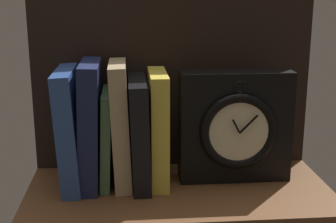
% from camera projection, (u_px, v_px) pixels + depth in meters
% --- Properties ---
extents(ground_plane, '(0.57, 0.27, 0.03)m').
position_uv_depth(ground_plane, '(179.00, 194.00, 0.91)').
color(ground_plane, brown).
extents(back_panel, '(0.57, 0.01, 0.39)m').
position_uv_depth(back_panel, '(173.00, 73.00, 0.98)').
color(back_panel, black).
rests_on(back_panel, ground_plane).
extents(book_blue_modern, '(0.04, 0.16, 0.22)m').
position_uv_depth(book_blue_modern, '(70.00, 128.00, 0.90)').
color(book_blue_modern, '#2D4C8E').
rests_on(book_blue_modern, ground_plane).
extents(book_navy_bierce, '(0.04, 0.15, 0.24)m').
position_uv_depth(book_navy_bierce, '(90.00, 124.00, 0.90)').
color(book_navy_bierce, '#192147').
rests_on(book_navy_bierce, ground_plane).
extents(book_green_romantic, '(0.03, 0.13, 0.18)m').
position_uv_depth(book_green_romantic, '(106.00, 138.00, 0.91)').
color(book_green_romantic, '#476B44').
rests_on(book_green_romantic, ground_plane).
extents(book_tan_shortstories, '(0.04, 0.14, 0.23)m').
position_uv_depth(book_tan_shortstories, '(121.00, 124.00, 0.90)').
color(book_tan_shortstories, tan).
rests_on(book_tan_shortstories, ground_plane).
extents(book_black_skeptic, '(0.04, 0.17, 0.20)m').
position_uv_depth(book_black_skeptic, '(139.00, 131.00, 0.91)').
color(book_black_skeptic, black).
rests_on(book_black_skeptic, ground_plane).
extents(book_yellow_seinlanguage, '(0.03, 0.14, 0.21)m').
position_uv_depth(book_yellow_seinlanguage, '(158.00, 128.00, 0.91)').
color(book_yellow_seinlanguage, gold).
rests_on(book_yellow_seinlanguage, ground_plane).
extents(framed_clock, '(0.21, 0.07, 0.21)m').
position_uv_depth(framed_clock, '(235.00, 127.00, 0.92)').
color(framed_clock, black).
rests_on(framed_clock, ground_plane).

